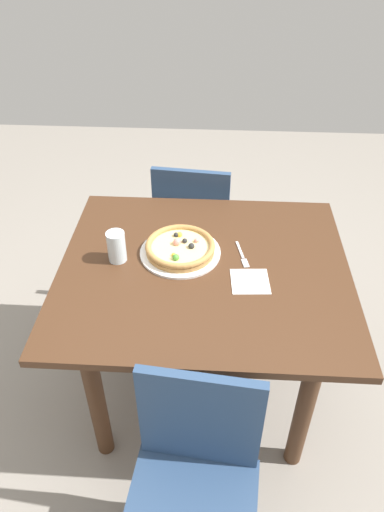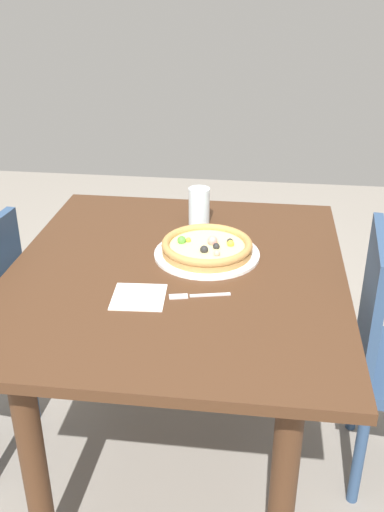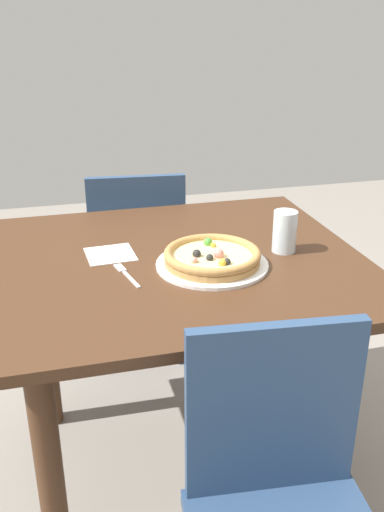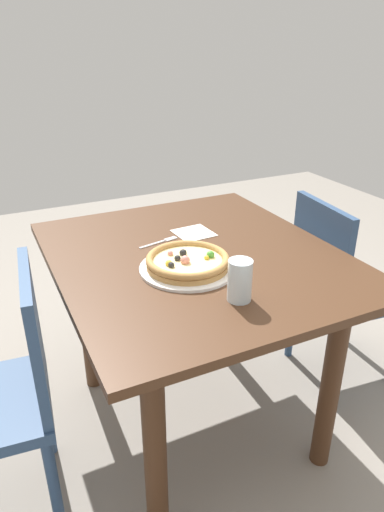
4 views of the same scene
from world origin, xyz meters
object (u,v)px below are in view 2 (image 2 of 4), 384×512
(plate, at_px, (207,254))
(napkin, at_px, (139,297))
(fork, at_px, (194,296))
(dining_table, at_px, (177,308))
(pizza, at_px, (207,246))
(drinking_glass, at_px, (199,206))

(plate, bearing_deg, napkin, 150.37)
(plate, relative_size, fork, 1.95)
(dining_table, bearing_deg, napkin, 156.52)
(pizza, xyz_separation_m, fork, (-0.25, 0.01, -0.03))
(plate, height_order, fork, plate)
(drinking_glass, bearing_deg, plate, -167.81)
(fork, distance_m, napkin, 0.15)
(plate, height_order, napkin, plate)
(dining_table, relative_size, drinking_glass, 8.84)
(dining_table, distance_m, plate, 0.19)
(dining_table, relative_size, napkin, 7.97)
(pizza, bearing_deg, dining_table, 141.03)
(pizza, bearing_deg, fork, 178.12)
(fork, height_order, drinking_glass, drinking_glass)
(dining_table, distance_m, fork, 0.21)
(plate, bearing_deg, fork, 178.15)
(dining_table, relative_size, plate, 3.48)
(dining_table, distance_m, pizza, 0.21)
(drinking_glass, height_order, napkin, drinking_glass)
(plate, xyz_separation_m, drinking_glass, (0.24, 0.05, 0.06))
(pizza, bearing_deg, plate, 57.48)
(pizza, height_order, fork, pizza)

